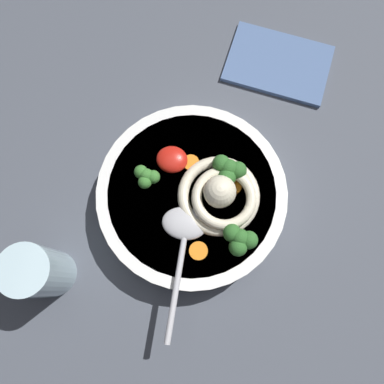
{
  "coord_description": "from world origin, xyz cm",
  "views": [
    {
      "loc": [
        2.72,
        -14.47,
        57.11
      ],
      "look_at": [
        0.03,
        -1.73,
        8.34
      ],
      "focal_mm": 34.52,
      "sensor_mm": 36.0,
      "label": 1
    }
  ],
  "objects_px": {
    "soup_spoon": "(185,234)",
    "soup_bowl": "(192,196)",
    "drinking_glass": "(39,272)",
    "noodle_pile": "(220,195)",
    "folded_napkin": "(278,64)"
  },
  "relations": [
    {
      "from": "soup_spoon",
      "to": "noodle_pile",
      "type": "bearing_deg",
      "value": 146.19
    },
    {
      "from": "noodle_pile",
      "to": "folded_napkin",
      "type": "bearing_deg",
      "value": 78.37
    },
    {
      "from": "soup_bowl",
      "to": "folded_napkin",
      "type": "relative_size",
      "value": 1.59
    },
    {
      "from": "soup_spoon",
      "to": "soup_bowl",
      "type": "bearing_deg",
      "value": 180.0
    },
    {
      "from": "soup_bowl",
      "to": "drinking_glass",
      "type": "xyz_separation_m",
      "value": [
        -0.17,
        -0.15,
        0.03
      ]
    },
    {
      "from": "soup_bowl",
      "to": "noodle_pile",
      "type": "height_order",
      "value": "noodle_pile"
    },
    {
      "from": "drinking_glass",
      "to": "folded_napkin",
      "type": "bearing_deg",
      "value": 56.92
    },
    {
      "from": "drinking_glass",
      "to": "folded_napkin",
      "type": "distance_m",
      "value": 0.48
    },
    {
      "from": "soup_spoon",
      "to": "folded_napkin",
      "type": "bearing_deg",
      "value": 161.43
    },
    {
      "from": "soup_spoon",
      "to": "drinking_glass",
      "type": "distance_m",
      "value": 0.19
    },
    {
      "from": "noodle_pile",
      "to": "drinking_glass",
      "type": "xyz_separation_m",
      "value": [
        -0.21,
        -0.14,
        -0.01
      ]
    },
    {
      "from": "drinking_glass",
      "to": "folded_napkin",
      "type": "height_order",
      "value": "drinking_glass"
    },
    {
      "from": "folded_napkin",
      "to": "soup_spoon",
      "type": "bearing_deg",
      "value": -105.59
    },
    {
      "from": "noodle_pile",
      "to": "drinking_glass",
      "type": "distance_m",
      "value": 0.25
    },
    {
      "from": "soup_bowl",
      "to": "drinking_glass",
      "type": "distance_m",
      "value": 0.23
    }
  ]
}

